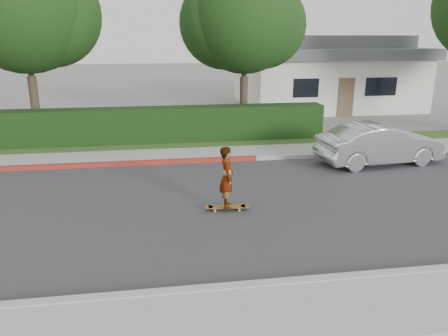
{
  "coord_description": "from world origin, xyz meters",
  "views": [
    {
      "loc": [
        -2.43,
        -10.71,
        4.36
      ],
      "look_at": [
        -0.77,
        0.1,
        1.0
      ],
      "focal_mm": 35.0,
      "sensor_mm": 36.0,
      "label": 1
    }
  ],
  "objects": [
    {
      "name": "curb_far",
      "position": [
        0.0,
        4.1,
        0.07
      ],
      "size": [
        60.0,
        0.2,
        0.15
      ],
      "primitive_type": "cube",
      "color": "#9E9E99",
      "rests_on": "ground"
    },
    {
      "name": "car_silver",
      "position": [
        5.14,
        3.01,
        0.72
      ],
      "size": [
        4.48,
        1.98,
        1.43
      ],
      "primitive_type": "imported",
      "rotation": [
        0.0,
        0.0,
        1.68
      ],
      "color": "#B5B9BD",
      "rests_on": "ground"
    },
    {
      "name": "skateboard",
      "position": [
        -0.77,
        -0.4,
        0.1
      ],
      "size": [
        1.19,
        0.33,
        0.11
      ],
      "rotation": [
        0.0,
        0.0,
        -0.08
      ],
      "color": "orange",
      "rests_on": "ground"
    },
    {
      "name": "sidewalk_far",
      "position": [
        0.0,
        5.0,
        0.06
      ],
      "size": [
        60.0,
        1.6,
        0.12
      ],
      "primitive_type": "cube",
      "color": "gray",
      "rests_on": "ground"
    },
    {
      "name": "planting_strip",
      "position": [
        0.0,
        6.6,
        0.05
      ],
      "size": [
        60.0,
        1.6,
        0.1
      ],
      "primitive_type": "cube",
      "color": "#2D4C1E",
      "rests_on": "ground"
    },
    {
      "name": "tree_center",
      "position": [
        1.49,
        9.19,
        4.9
      ],
      "size": [
        5.66,
        4.84,
        7.44
      ],
      "color": "#33261C",
      "rests_on": "ground"
    },
    {
      "name": "hedge",
      "position": [
        -3.0,
        7.2,
        0.75
      ],
      "size": [
        15.0,
        1.0,
        1.5
      ],
      "primitive_type": "cube",
      "color": "black",
      "rests_on": "ground"
    },
    {
      "name": "sidewalk_near",
      "position": [
        0.0,
        -5.0,
        0.06
      ],
      "size": [
        60.0,
        1.6,
        0.12
      ],
      "primitive_type": "cube",
      "color": "gray",
      "rests_on": "ground"
    },
    {
      "name": "tree_left",
      "position": [
        -7.51,
        8.69,
        5.26
      ],
      "size": [
        5.99,
        5.21,
        8.0
      ],
      "color": "#33261C",
      "rests_on": "ground"
    },
    {
      "name": "skateboarder",
      "position": [
        -0.77,
        -0.4,
        0.91
      ],
      "size": [
        0.41,
        0.6,
        1.58
      ],
      "primitive_type": "imported",
      "rotation": [
        0.0,
        0.0,
        1.51
      ],
      "color": "white",
      "rests_on": "skateboard"
    },
    {
      "name": "ground",
      "position": [
        0.0,
        0.0,
        0.0
      ],
      "size": [
        120.0,
        120.0,
        0.0
      ],
      "primitive_type": "plane",
      "color": "slate",
      "rests_on": "ground"
    },
    {
      "name": "road",
      "position": [
        0.0,
        0.0,
        0.01
      ],
      "size": [
        60.0,
        8.0,
        0.01
      ],
      "primitive_type": "cube",
      "color": "#2D2D30",
      "rests_on": "ground"
    },
    {
      "name": "curb_red_section",
      "position": [
        -5.0,
        4.1,
        0.08
      ],
      "size": [
        12.0,
        0.21,
        0.15
      ],
      "primitive_type": "cube",
      "color": "maroon",
      "rests_on": "ground"
    },
    {
      "name": "house",
      "position": [
        8.0,
        16.0,
        2.1
      ],
      "size": [
        10.6,
        8.6,
        4.3
      ],
      "color": "beige",
      "rests_on": "ground"
    },
    {
      "name": "curb_near",
      "position": [
        0.0,
        -4.1,
        0.07
      ],
      "size": [
        60.0,
        0.2,
        0.15
      ],
      "primitive_type": "cube",
      "color": "#9E9E99",
      "rests_on": "ground"
    }
  ]
}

